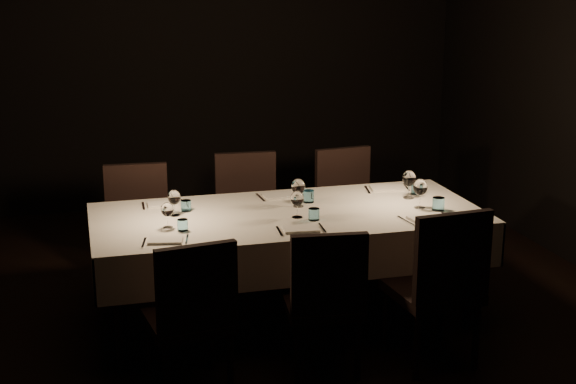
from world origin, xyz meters
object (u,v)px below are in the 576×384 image
object	(u,v)px
chair_far_center	(248,212)
dining_table	(288,223)
chair_near_center	(325,295)
chair_near_right	(440,281)
chair_far_left	(138,224)
chair_far_right	(348,204)
chair_near_left	(192,311)

from	to	relation	value
chair_far_center	dining_table	bearing A→B (deg)	-80.56
chair_near_center	chair_near_right	size ratio (longest dim) A/B	0.91
chair_near_center	chair_far_center	bearing A→B (deg)	-80.51
chair_far_left	chair_far_right	xyz separation A→B (m)	(1.63, 0.09, 0.00)
chair_near_center	chair_near_left	bearing A→B (deg)	8.97
chair_near_center	chair_near_right	world-z (taller)	chair_near_right
chair_near_center	chair_far_left	world-z (taller)	chair_far_left
chair_near_center	chair_far_right	xyz separation A→B (m)	(0.71, 1.65, 0.03)
chair_near_right	chair_far_left	distance (m)	2.28
chair_near_left	chair_far_center	world-z (taller)	chair_far_center
chair_near_left	chair_near_center	xyz separation A→B (m)	(0.76, 0.04, -0.01)
dining_table	chair_far_right	world-z (taller)	chair_far_right
dining_table	chair_near_center	distance (m)	0.81
chair_near_center	chair_far_right	world-z (taller)	chair_far_right
chair_near_center	chair_far_center	world-z (taller)	chair_far_center
chair_far_right	chair_near_right	bearing A→B (deg)	-97.26
chair_far_left	chair_far_center	world-z (taller)	chair_far_center
chair_near_right	chair_far_right	size ratio (longest dim) A/B	1.04
chair_near_center	chair_far_left	distance (m)	1.81
chair_near_left	chair_far_left	distance (m)	1.60
chair_far_left	chair_far_right	distance (m)	1.63
chair_near_center	chair_far_right	bearing A→B (deg)	-107.16
dining_table	chair_near_center	xyz separation A→B (m)	(0.01, -0.78, -0.19)
chair_far_center	chair_near_center	bearing A→B (deg)	-83.04
chair_far_center	chair_far_right	world-z (taller)	chair_far_center
chair_near_left	chair_near_right	bearing A→B (deg)	170.49
chair_near_left	chair_near_center	bearing A→B (deg)	174.47
dining_table	chair_far_right	size ratio (longest dim) A/B	2.66
chair_far_left	chair_far_center	size ratio (longest dim) A/B	0.98
chair_near_left	chair_near_center	size ratio (longest dim) A/B	1.02
chair_near_center	chair_far_center	xyz separation A→B (m)	(-0.10, 1.62, 0.03)
dining_table	chair_far_right	xyz separation A→B (m)	(0.72, 0.86, -0.16)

